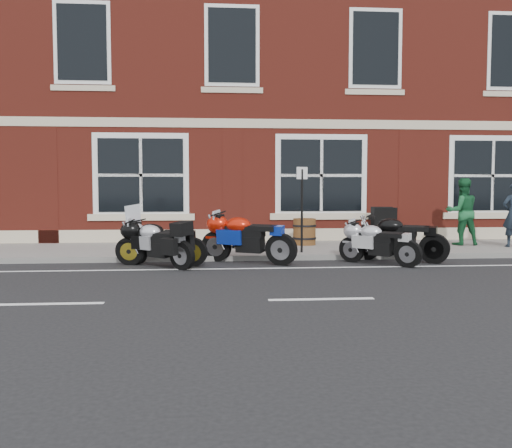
% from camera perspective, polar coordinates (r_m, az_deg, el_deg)
% --- Properties ---
extents(ground, '(80.00, 80.00, 0.00)m').
position_cam_1_polar(ground, '(11.58, 3.60, -4.57)').
color(ground, black).
rests_on(ground, ground).
extents(sidewalk, '(30.00, 3.00, 0.12)m').
position_cam_1_polar(sidewalk, '(14.52, 1.85, -2.58)').
color(sidewalk, slate).
rests_on(sidewalk, ground).
extents(kerb, '(30.00, 0.16, 0.12)m').
position_cam_1_polar(kerb, '(12.97, 2.67, -3.38)').
color(kerb, slate).
rests_on(kerb, ground).
extents(pub_building, '(24.00, 12.00, 12.00)m').
position_cam_1_polar(pub_building, '(22.31, -0.45, 15.05)').
color(pub_building, maroon).
rests_on(pub_building, ground).
extents(moto_touring_silver, '(1.56, 1.38, 1.29)m').
position_cam_1_polar(moto_touring_silver, '(12.08, -9.87, -1.75)').
color(moto_touring_silver, black).
rests_on(moto_touring_silver, ground).
extents(moto_sport_red, '(2.03, 1.23, 1.01)m').
position_cam_1_polar(moto_sport_red, '(12.43, -0.93, -1.27)').
color(moto_sport_red, black).
rests_on(moto_sport_red, ground).
extents(moto_sport_black, '(1.97, 0.58, 0.90)m').
position_cam_1_polar(moto_sport_black, '(12.24, -9.62, -1.72)').
color(moto_sport_black, black).
rests_on(moto_sport_black, ground).
extents(moto_sport_silver, '(1.47, 1.36, 0.85)m').
position_cam_1_polar(moto_sport_silver, '(12.49, 12.11, -1.77)').
color(moto_sport_silver, black).
rests_on(moto_sport_silver, ground).
extents(moto_naked_black, '(1.91, 1.21, 0.97)m').
position_cam_1_polar(moto_naked_black, '(13.11, 14.02, -1.24)').
color(moto_naked_black, black).
rests_on(moto_naked_black, ground).
extents(pedestrian_right, '(0.89, 0.71, 1.76)m').
position_cam_1_polar(pedestrian_right, '(15.97, 19.92, 1.17)').
color(pedestrian_right, '#19582E').
rests_on(pedestrian_right, sidewalk).
extents(a_board_sign, '(0.68, 0.55, 0.99)m').
position_cam_1_polar(a_board_sign, '(15.86, 12.63, -0.10)').
color(a_board_sign, black).
rests_on(a_board_sign, sidewalk).
extents(barrel_planter, '(0.63, 0.63, 0.70)m').
position_cam_1_polar(barrel_planter, '(15.14, 4.86, -0.77)').
color(barrel_planter, '#4C2914').
rests_on(barrel_planter, sidewalk).
extents(parking_sign, '(0.27, 0.12, 2.01)m').
position_cam_1_polar(parking_sign, '(13.40, 4.61, 2.08)').
color(parking_sign, black).
rests_on(parking_sign, sidewalk).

